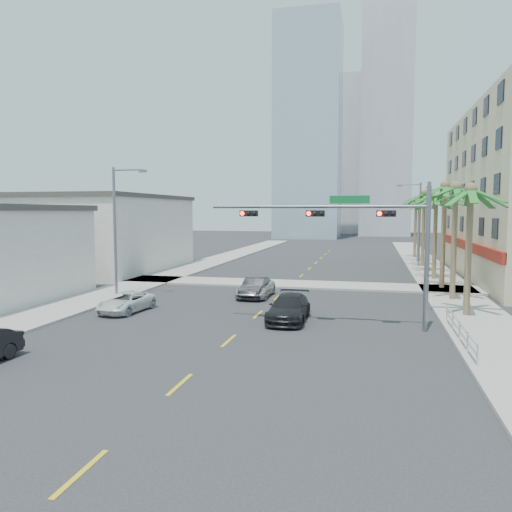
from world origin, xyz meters
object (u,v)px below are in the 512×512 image
(traffic_signal_mast, at_px, (361,229))
(car_lane_right, at_px, (289,308))
(car_parked_far, at_px, (126,302))
(car_lane_left, at_px, (255,288))
(car_lane_center, at_px, (255,288))

(traffic_signal_mast, relative_size, car_lane_right, 2.27)
(car_parked_far, height_order, car_lane_right, car_lane_right)
(car_parked_far, height_order, car_lane_left, car_lane_left)
(traffic_signal_mast, relative_size, car_lane_left, 2.66)
(traffic_signal_mast, relative_size, car_parked_far, 2.65)
(car_lane_left, relative_size, car_lane_center, 0.92)
(car_lane_left, distance_m, car_lane_center, 0.11)
(car_parked_far, height_order, car_lane_center, car_lane_center)
(car_parked_far, relative_size, car_lane_center, 0.93)
(car_lane_right, bearing_deg, car_lane_center, 116.06)
(car_parked_far, distance_m, car_lane_right, 9.80)
(car_lane_center, height_order, car_lane_right, car_lane_right)
(traffic_signal_mast, bearing_deg, car_lane_right, 167.12)
(traffic_signal_mast, xyz_separation_m, car_lane_left, (-7.28, 7.69, -4.37))
(car_lane_left, bearing_deg, traffic_signal_mast, -46.57)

